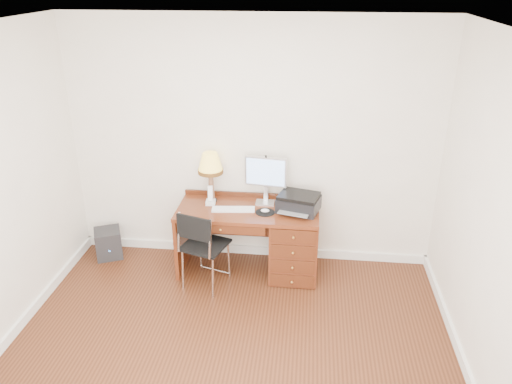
# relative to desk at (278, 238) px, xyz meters

# --- Properties ---
(ground) EXTENTS (4.00, 4.00, 0.00)m
(ground) POSITION_rel_desk_xyz_m (-0.32, -1.40, -0.41)
(ground) COLOR #3C1B0D
(ground) RESTS_ON ground
(room_shell) EXTENTS (4.00, 4.00, 4.00)m
(room_shell) POSITION_rel_desk_xyz_m (-0.32, -0.77, -0.36)
(room_shell) COLOR white
(room_shell) RESTS_ON ground
(desk) EXTENTS (1.50, 0.67, 0.75)m
(desk) POSITION_rel_desk_xyz_m (0.00, 0.00, 0.00)
(desk) COLOR maroon
(desk) RESTS_ON ground
(monitor) EXTENTS (0.45, 0.17, 0.52)m
(monitor) POSITION_rel_desk_xyz_m (-0.16, 0.18, 0.66)
(monitor) COLOR silver
(monitor) RESTS_ON desk
(keyboard) EXTENTS (0.46, 0.17, 0.02)m
(keyboard) POSITION_rel_desk_xyz_m (-0.47, -0.05, 0.35)
(keyboard) COLOR white
(keyboard) RESTS_ON desk
(mouse_pad) EXTENTS (0.20, 0.20, 0.04)m
(mouse_pad) POSITION_rel_desk_xyz_m (-0.13, -0.07, 0.35)
(mouse_pad) COLOR black
(mouse_pad) RESTS_ON desk
(printer) EXTENTS (0.49, 0.42, 0.19)m
(printer) POSITION_rel_desk_xyz_m (0.21, 0.02, 0.43)
(printer) COLOR black
(printer) RESTS_ON desk
(leg_lamp) EXTENTS (0.27, 0.27, 0.56)m
(leg_lamp) POSITION_rel_desk_xyz_m (-0.74, 0.15, 0.74)
(leg_lamp) COLOR black
(leg_lamp) RESTS_ON desk
(phone) EXTENTS (0.11, 0.11, 0.21)m
(phone) POSITION_rel_desk_xyz_m (-0.74, 0.07, 0.40)
(phone) COLOR white
(phone) RESTS_ON desk
(pen_cup) EXTENTS (0.08, 0.08, 0.09)m
(pen_cup) POSITION_rel_desk_xyz_m (0.12, 0.07, 0.38)
(pen_cup) COLOR black
(pen_cup) RESTS_ON desk
(chair) EXTENTS (0.52, 0.53, 0.89)m
(chair) POSITION_rel_desk_xyz_m (-0.73, -0.39, 0.12)
(chair) COLOR black
(chair) RESTS_ON ground
(equipment_box) EXTENTS (0.38, 0.38, 0.34)m
(equipment_box) POSITION_rel_desk_xyz_m (-1.97, 0.10, -0.25)
(equipment_box) COLOR black
(equipment_box) RESTS_ON ground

